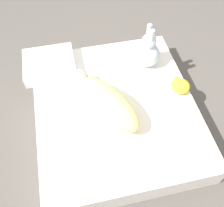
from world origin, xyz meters
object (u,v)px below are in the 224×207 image
Objects in this scene: turtle_plush at (180,86)px; bunny_plush at (148,52)px; pillow at (49,64)px; swaddled_baby at (106,101)px.

bunny_plush is at bearing 27.99° from turtle_plush.
bunny_plush reaches higher than pillow.
turtle_plush is (-0.29, -0.15, -0.08)m from bunny_plush.
pillow is at bearing 81.69° from bunny_plush.
turtle_plush is at bearing -114.59° from pillow.
pillow is at bearing 7.12° from swaddled_baby.
swaddled_baby reaches higher than turtle_plush.
pillow is 0.70m from bunny_plush.
swaddled_baby is 0.55m from pillow.
swaddled_baby is 0.50m from bunny_plush.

